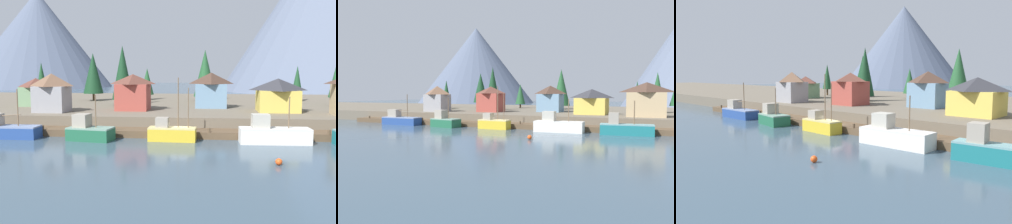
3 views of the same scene
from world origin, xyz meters
TOP-DOWN VIEW (x-y plane):
  - ground_plane at (0.00, 20.00)m, footprint 400.00×400.00m
  - dock at (0.00, 1.99)m, footprint 80.00×4.00m
  - shoreline_bank at (0.00, 32.00)m, footprint 400.00×56.00m
  - mountain_west_peak at (-90.22, 152.88)m, footprint 80.12×80.12m
  - fishing_boat_blue at (-24.73, -1.62)m, footprint 9.11×2.94m
  - fishing_boat_green at (-12.36, -2.12)m, footprint 6.49×3.96m
  - fishing_boat_yellow at (-1.12, -1.40)m, footprint 6.50×2.58m
  - fishing_boat_white at (12.31, -1.72)m, footprint 9.18×3.14m
  - fishing_boat_teal at (24.25, -1.67)m, footprint 8.99×3.05m
  - house_grey at (-22.54, 9.70)m, footprint 5.55×4.91m
  - house_red at (-9.43, 14.03)m, footprint 5.85×5.52m
  - house_yellow at (15.57, 14.27)m, footprint 7.03×6.45m
  - house_green at (-29.97, 19.67)m, footprint 5.36×5.14m
  - house_blue at (4.28, 19.85)m, footprint 6.02×5.14m
  - conifer_near_right at (-33.77, 30.72)m, footprint 2.60×2.60m
  - conifer_mid_right at (-10.68, 37.12)m, footprint 3.13×3.13m
  - conifer_back_right at (2.94, 35.02)m, footprint 5.06×5.06m
  - conifer_centre at (-13.34, 23.06)m, footprint 4.32×4.32m
  - conifer_far_left at (-22.46, 32.95)m, footprint 4.58×4.58m
  - channel_buoy at (11.09, -13.42)m, footprint 0.70×0.70m

SIDE VIEW (x-z plane):
  - ground_plane at x=0.00m, z-range -1.00..0.00m
  - channel_buoy at x=11.09m, z-range 0.00..0.70m
  - dock at x=0.00m, z-range -0.30..1.30m
  - fishing_boat_blue at x=-24.73m, z-range -2.33..4.60m
  - fishing_boat_yellow at x=-1.12m, z-range -3.15..5.45m
  - fishing_boat_teal at x=24.25m, z-range -1.77..4.23m
  - fishing_boat_green at x=-12.36m, z-range -1.88..4.37m
  - shoreline_bank at x=0.00m, z-range 0.00..2.50m
  - fishing_boat_white at x=12.31m, z-range -1.80..4.35m
  - house_green at x=-29.97m, z-range 2.56..8.02m
  - house_yellow at x=15.57m, z-range 2.56..8.19m
  - house_red at x=-9.43m, z-range 2.56..8.89m
  - house_grey at x=-22.54m, z-range 2.57..9.06m
  - house_blue at x=4.28m, z-range 2.57..9.14m
  - conifer_mid_right at x=-10.68m, z-range 3.09..10.52m
  - conifer_near_right at x=-33.77m, z-range 3.35..12.09m
  - conifer_far_left at x=-22.46m, z-range 3.33..14.18m
  - conifer_back_right at x=2.94m, z-range 3.00..14.53m
  - conifer_centre at x=-13.34m, z-range 3.06..14.94m
  - mountain_west_peak at x=-90.22m, z-range 0.00..51.92m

